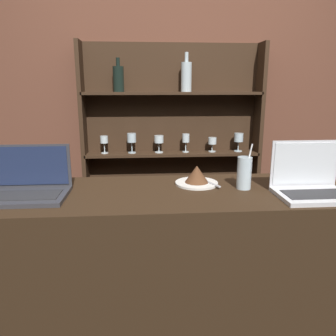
# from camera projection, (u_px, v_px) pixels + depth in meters

# --- Properties ---
(bar_counter) EXTENTS (1.99, 0.53, 1.07)m
(bar_counter) POSITION_uv_depth(u_px,v_px,m) (195.00, 295.00, 1.59)
(bar_counter) COLOR black
(bar_counter) RESTS_ON ground_plane
(back_wall) EXTENTS (7.00, 0.06, 2.70)m
(back_wall) POSITION_uv_depth(u_px,v_px,m) (173.00, 109.00, 2.60)
(back_wall) COLOR brown
(back_wall) RESTS_ON ground_plane
(back_shelf) EXTENTS (1.38, 0.18, 1.85)m
(back_shelf) POSITION_uv_depth(u_px,v_px,m) (171.00, 159.00, 2.61)
(back_shelf) COLOR #332114
(back_shelf) RESTS_ON ground_plane
(laptop_near) EXTENTS (0.34, 0.24, 0.21)m
(laptop_near) POSITION_uv_depth(u_px,v_px,m) (27.00, 186.00, 1.38)
(laptop_near) COLOR #333338
(laptop_near) RESTS_ON bar_counter
(laptop_far) EXTENTS (0.30, 0.22, 0.23)m
(laptop_far) POSITION_uv_depth(u_px,v_px,m) (311.00, 184.00, 1.40)
(laptop_far) COLOR silver
(laptop_far) RESTS_ON bar_counter
(cake_plate) EXTENTS (0.20, 0.20, 0.09)m
(cake_plate) POSITION_uv_depth(u_px,v_px,m) (197.00, 177.00, 1.55)
(cake_plate) COLOR silver
(cake_plate) RESTS_ON bar_counter
(water_glass) EXTENTS (0.07, 0.07, 0.21)m
(water_glass) POSITION_uv_depth(u_px,v_px,m) (244.00, 173.00, 1.48)
(water_glass) COLOR silver
(water_glass) RESTS_ON bar_counter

